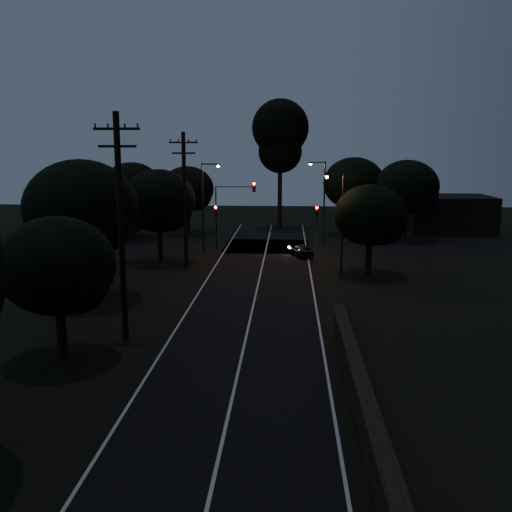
{
  "coord_description": "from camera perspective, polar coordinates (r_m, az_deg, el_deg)",
  "views": [
    {
      "loc": [
        2.06,
        -11.75,
        9.37
      ],
      "look_at": [
        0.0,
        24.0,
        2.5
      ],
      "focal_mm": 40.0,
      "sensor_mm": 36.0,
      "label": 1
    }
  ],
  "objects": [
    {
      "name": "car",
      "position": [
        49.6,
        4.56,
        0.59
      ],
      "size": [
        2.3,
        3.53,
        1.12
      ],
      "primitive_type": "imported",
      "rotation": [
        0.0,
        0.0,
        3.47
      ],
      "color": "black",
      "rests_on": "ground"
    },
    {
      "name": "tree_left_d",
      "position": [
        47.0,
        -9.48,
        5.3
      ],
      "size": [
        6.0,
        6.0,
        7.62
      ],
      "color": "black",
      "rests_on": "ground"
    },
    {
      "name": "tree_right_a",
      "position": [
        42.39,
        11.61,
        3.85
      ],
      "size": [
        5.29,
        5.29,
        6.72
      ],
      "color": "black",
      "rests_on": "ground"
    },
    {
      "name": "tree_far_w",
      "position": [
        59.92,
        -12.12,
        6.54
      ],
      "size": [
        6.16,
        6.16,
        7.85
      ],
      "color": "black",
      "rests_on": "ground"
    },
    {
      "name": "streetlight_b",
      "position": [
        56.05,
        6.65,
        5.94
      ],
      "size": [
        1.66,
        0.26,
        8.0
      ],
      "color": "black",
      "rests_on": "ground"
    },
    {
      "name": "building_right",
      "position": [
        67.59,
        18.72,
        4.03
      ],
      "size": [
        9.0,
        7.0,
        4.0
      ],
      "primitive_type": "cube",
      "color": "black",
      "rests_on": "ground"
    },
    {
      "name": "building_left",
      "position": [
        67.84,
        -15.74,
        4.39
      ],
      "size": [
        10.0,
        8.0,
        4.4
      ],
      "primitive_type": "cube",
      "color": "black",
      "rests_on": "ground"
    },
    {
      "name": "road_surface",
      "position": [
        43.93,
        0.54,
        -1.44
      ],
      "size": [
        60.0,
        70.0,
        0.03
      ],
      "color": "black",
      "rests_on": "ground"
    },
    {
      "name": "tall_pine",
      "position": [
        66.77,
        2.44,
        11.96
      ],
      "size": [
        6.51,
        6.51,
        14.79
      ],
      "color": "black",
      "rests_on": "ground"
    },
    {
      "name": "streetlight_c",
      "position": [
        42.22,
        8.42,
        3.92
      ],
      "size": [
        1.46,
        0.26,
        7.5
      ],
      "color": "black",
      "rests_on": "ground"
    },
    {
      "name": "utility_pole_far",
      "position": [
        44.66,
        -7.15,
        5.79
      ],
      "size": [
        2.2,
        0.3,
        10.5
      ],
      "color": "black",
      "rests_on": "ground"
    },
    {
      "name": "retaining_wall",
      "position": [
        18.07,
        22.41,
        -19.01
      ],
      "size": [
        6.93,
        26.0,
        1.6
      ],
      "color": "black",
      "rests_on": "ground"
    },
    {
      "name": "tree_left_c",
      "position": [
        36.0,
        -16.78,
        4.4
      ],
      "size": [
        6.86,
        6.86,
        8.67
      ],
      "color": "black",
      "rests_on": "ground"
    },
    {
      "name": "signal_right",
      "position": [
        52.21,
        6.07,
        3.61
      ],
      "size": [
        0.28,
        0.35,
        4.1
      ],
      "color": "black",
      "rests_on": "ground"
    },
    {
      "name": "streetlight_a",
      "position": [
        50.52,
        -5.12,
        5.44
      ],
      "size": [
        1.66,
        0.26,
        8.0
      ],
      "color": "black",
      "rests_on": "ground"
    },
    {
      "name": "tree_far_e",
      "position": [
        60.01,
        15.09,
        6.56
      ],
      "size": [
        6.39,
        6.39,
        8.11
      ],
      "color": "black",
      "rests_on": "ground"
    },
    {
      "name": "tree_far_ne",
      "position": [
        62.16,
        9.99,
        7.02
      ],
      "size": [
        6.57,
        6.57,
        8.31
      ],
      "color": "black",
      "rests_on": "ground"
    },
    {
      "name": "signal_mast",
      "position": [
        52.23,
        -2.19,
        5.33
      ],
      "size": [
        3.7,
        0.35,
        6.25
      ],
      "color": "black",
      "rests_on": "ground"
    },
    {
      "name": "tree_left_b",
      "position": [
        26.15,
        -18.98,
        -1.19
      ],
      "size": [
        5.08,
        5.08,
        6.45
      ],
      "color": "black",
      "rests_on": "ground"
    },
    {
      "name": "tree_far_nw",
      "position": [
        62.76,
        -6.71,
        6.56
      ],
      "size": [
        5.79,
        5.79,
        7.33
      ],
      "color": "black",
      "rests_on": "ground"
    },
    {
      "name": "signal_left",
      "position": [
        52.58,
        -4.01,
        3.7
      ],
      "size": [
        0.28,
        0.35,
        4.1
      ],
      "color": "black",
      "rests_on": "ground"
    },
    {
      "name": "utility_pole_mid",
      "position": [
        28.18,
        -13.38,
        3.16
      ],
      "size": [
        2.2,
        0.3,
        11.0
      ],
      "color": "black",
      "rests_on": "ground"
    }
  ]
}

